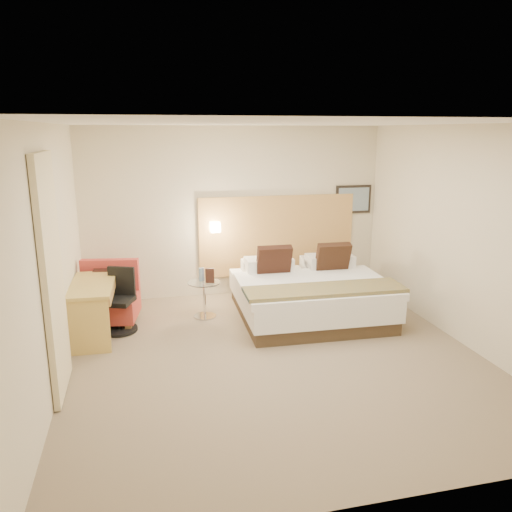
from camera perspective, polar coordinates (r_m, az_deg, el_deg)
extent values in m
cube|color=#7E6C55|center=(6.09, 2.28, -11.48)|extent=(4.80, 5.00, 0.02)
cube|color=white|center=(5.49, 2.57, 15.06)|extent=(4.80, 5.00, 0.02)
cube|color=beige|center=(8.04, -2.41, 5.03)|extent=(4.80, 0.02, 2.70)
cube|color=beige|center=(3.39, 13.99, -8.28)|extent=(4.80, 0.02, 2.70)
cube|color=beige|center=(5.51, -22.49, -0.28)|extent=(0.02, 5.00, 2.70)
cube|color=beige|center=(6.69, 22.75, 2.08)|extent=(0.02, 5.00, 2.70)
cube|color=tan|center=(8.23, 2.47, 2.41)|extent=(2.60, 0.04, 1.30)
cube|color=black|center=(8.59, 11.05, 6.38)|extent=(0.62, 0.03, 0.47)
cube|color=gray|center=(8.57, 11.11, 6.37)|extent=(0.54, 0.01, 0.39)
cylinder|color=silver|center=(7.92, -4.76, 3.40)|extent=(0.02, 0.12, 0.02)
cube|color=#FFEDC6|center=(7.87, -4.70, 3.32)|extent=(0.15, 0.15, 0.15)
cube|color=beige|center=(5.30, -22.23, -2.27)|extent=(0.06, 0.90, 2.42)
cylinder|color=#8EB9DB|center=(7.18, -6.33, -2.11)|extent=(0.07, 0.07, 0.19)
cylinder|color=#7A90BD|center=(7.20, -6.16, -2.07)|extent=(0.07, 0.07, 0.19)
cube|color=#381E17|center=(7.08, -5.30, -2.24)|extent=(0.13, 0.08, 0.21)
cube|color=#3E2E1F|center=(7.35, 5.98, -6.07)|extent=(2.01, 2.01, 0.18)
cube|color=white|center=(7.27, 6.03, -4.28)|extent=(2.07, 2.07, 0.30)
cube|color=white|center=(6.96, 6.76, -3.42)|extent=(2.12, 1.51, 0.10)
cube|color=silver|center=(7.77, 1.04, -1.14)|extent=(0.72, 0.40, 0.18)
cube|color=silver|center=(8.03, 7.78, -0.77)|extent=(0.72, 0.40, 0.18)
cube|color=white|center=(7.50, 1.47, -0.91)|extent=(0.72, 0.40, 0.18)
cube|color=silver|center=(7.76, 8.44, -0.53)|extent=(0.72, 0.40, 0.18)
cube|color=black|center=(7.29, 2.06, -0.69)|extent=(0.51, 0.29, 0.52)
cube|color=black|center=(7.55, 8.76, -0.33)|extent=(0.51, 0.29, 0.52)
cube|color=gold|center=(6.57, 7.87, -3.83)|extent=(2.13, 0.62, 0.05)
cube|color=tan|center=(7.13, -19.54, -7.86)|extent=(0.09, 0.09, 0.10)
cube|color=#A0784B|center=(6.98, -14.36, -7.93)|extent=(0.09, 0.09, 0.10)
cube|color=tan|center=(7.64, -18.44, -6.28)|extent=(0.09, 0.09, 0.10)
cube|color=tan|center=(7.50, -13.61, -6.31)|extent=(0.09, 0.09, 0.10)
cube|color=#A8352D|center=(7.23, -16.61, -5.58)|extent=(0.91, 0.83, 0.30)
cube|color=#BA3732|center=(7.40, -16.33, -2.08)|extent=(0.82, 0.25, 0.46)
cube|color=black|center=(7.31, -16.47, -2.86)|extent=(0.41, 0.25, 0.40)
cylinder|color=#BBBDC1|center=(7.32, -5.86, -6.84)|extent=(0.39, 0.39, 0.02)
cylinder|color=white|center=(7.23, -5.91, -4.95)|extent=(0.05, 0.05, 0.49)
cylinder|color=silver|center=(7.15, -5.96, -3.01)|extent=(0.57, 0.57, 0.01)
cube|color=tan|center=(6.71, -18.25, -3.13)|extent=(0.58, 1.19, 0.04)
cube|color=gold|center=(6.32, -18.56, -7.73)|extent=(0.49, 0.06, 0.69)
cube|color=#AF9544|center=(7.34, -17.54, -4.61)|extent=(0.49, 0.06, 0.69)
cube|color=#BA8849|center=(6.73, -17.78, -3.74)|extent=(0.48, 1.10, 0.10)
cylinder|color=black|center=(7.01, -15.32, -8.09)|extent=(0.62, 0.62, 0.04)
cylinder|color=black|center=(6.94, -15.43, -6.54)|extent=(0.07, 0.07, 0.37)
cube|color=black|center=(6.87, -15.54, -4.97)|extent=(0.50, 0.50, 0.06)
cube|color=black|center=(6.96, -15.11, -2.73)|extent=(0.36, 0.17, 0.39)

